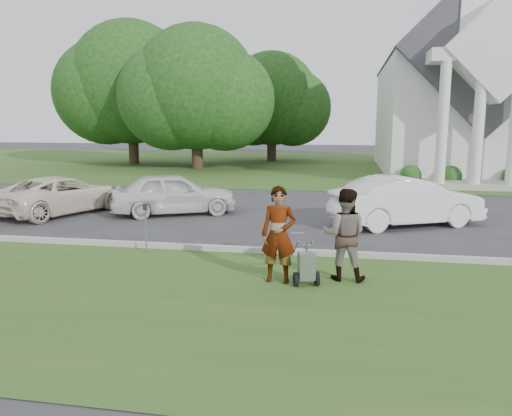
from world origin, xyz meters
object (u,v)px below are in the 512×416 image
(striping_cart, at_px, (306,267))
(parking_meter_near, at_px, (146,222))
(car_d, at_px, (407,201))
(car_a, at_px, (62,195))
(tree_left, at_px, (196,93))
(church, at_px, (458,78))
(tree_far, at_px, (131,89))
(person_left, at_px, (279,235))
(car_b, at_px, (174,193))
(tree_back, at_px, (272,103))
(person_right, at_px, (344,235))

(striping_cart, relative_size, parking_meter_near, 0.83)
(car_d, bearing_deg, car_a, 63.54)
(tree_left, height_order, parking_meter_near, tree_left)
(church, relative_size, tree_far, 2.07)
(parking_meter_near, distance_m, car_a, 6.91)
(person_left, relative_size, car_a, 0.41)
(car_b, relative_size, car_d, 0.92)
(tree_back, xyz_separation_m, car_d, (8.07, -25.29, -3.95))
(person_right, relative_size, car_a, 0.40)
(church, height_order, tree_back, church)
(striping_cart, xyz_separation_m, person_left, (-0.58, 0.14, 0.59))
(church, bearing_deg, person_left, -108.20)
(tree_far, distance_m, person_left, 30.84)
(person_left, bearing_deg, person_right, 19.81)
(tree_far, xyz_separation_m, car_b, (10.22, -19.70, -4.95))
(tree_far, bearing_deg, car_d, -48.30)
(tree_back, bearing_deg, tree_left, -116.57)
(tree_far, xyz_separation_m, person_right, (16.19, -26.19, -4.75))
(tree_far, height_order, car_b, tree_far)
(car_b, bearing_deg, car_a, 72.62)
(striping_cart, distance_m, car_a, 11.28)
(tree_left, bearing_deg, church, 3.79)
(parking_meter_near, relative_size, car_b, 0.29)
(tree_back, height_order, car_d, tree_back)
(tree_left, bearing_deg, car_b, -75.81)
(person_right, bearing_deg, striping_cart, 40.86)
(tree_far, xyz_separation_m, striping_cart, (15.46, -26.73, -5.30))
(tree_far, height_order, striping_cart, tree_far)
(parking_meter_near, xyz_separation_m, car_b, (-1.11, 5.20, -0.06))
(person_left, distance_m, car_d, 7.07)
(tree_left, relative_size, tree_far, 0.91)
(church, relative_size, person_left, 12.30)
(parking_meter_near, bearing_deg, church, 63.11)
(tree_left, height_order, person_right, tree_left)
(tree_left, relative_size, car_a, 2.23)
(tree_back, xyz_separation_m, person_left, (4.88, -31.59, -3.75))
(tree_far, distance_m, car_b, 22.74)
(person_right, xyz_separation_m, car_a, (-9.94, 5.96, -0.28))
(person_right, bearing_deg, church, -101.45)
(person_right, height_order, car_d, person_right)
(tree_far, relative_size, car_a, 2.44)
(tree_left, xyz_separation_m, car_a, (0.24, -17.24, -4.45))
(tree_left, distance_m, tree_far, 6.73)
(car_a, bearing_deg, car_b, -151.80)
(striping_cart, xyz_separation_m, car_d, (2.61, 6.44, 0.39))
(tree_far, relative_size, tree_back, 1.21)
(tree_back, relative_size, person_left, 4.91)
(church, xyz_separation_m, tree_far, (-23.01, 1.87, -0.25))
(tree_far, xyz_separation_m, car_a, (6.24, -20.24, -5.03))
(tree_far, distance_m, tree_back, 11.22)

